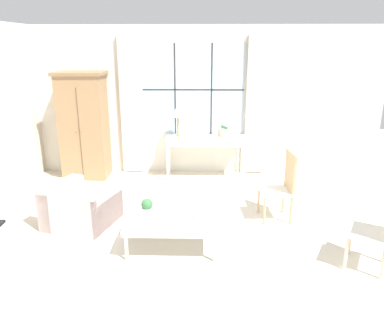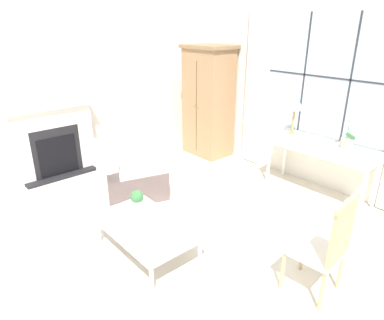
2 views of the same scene
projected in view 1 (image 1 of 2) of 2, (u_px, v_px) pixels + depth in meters
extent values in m
plane|color=beige|center=(188.00, 249.00, 4.70)|extent=(14.00, 14.00, 0.00)
cube|color=silver|center=(193.00, 102.00, 7.17)|extent=(7.20, 0.06, 2.80)
cube|color=silver|center=(193.00, 90.00, 7.07)|extent=(1.92, 0.01, 1.70)
cube|color=#2D2D33|center=(175.00, 90.00, 7.07)|extent=(0.02, 0.02, 1.70)
cube|color=#2D2D33|center=(212.00, 90.00, 7.06)|extent=(0.02, 0.02, 1.70)
cube|color=#2D2D33|center=(193.00, 90.00, 7.07)|extent=(1.92, 0.02, 0.02)
cube|color=beige|center=(131.00, 105.00, 7.14)|extent=(0.39, 0.06, 2.63)
cube|color=beige|center=(256.00, 106.00, 7.09)|extent=(0.39, 0.06, 2.63)
cube|color=#93704C|center=(84.00, 128.00, 7.00)|extent=(0.81, 0.57, 1.92)
cube|color=olive|center=(79.00, 73.00, 6.71)|extent=(0.89, 0.63, 0.06)
cube|color=brown|center=(80.00, 133.00, 6.74)|extent=(0.01, 0.01, 1.62)
sphere|color=#997F4C|center=(76.00, 131.00, 6.72)|extent=(0.03, 0.03, 0.03)
sphere|color=#997F4C|center=(82.00, 131.00, 6.72)|extent=(0.03, 0.03, 0.03)
cube|color=white|center=(206.00, 138.00, 7.03)|extent=(1.51, 0.51, 0.03)
cube|color=white|center=(206.00, 141.00, 7.04)|extent=(1.45, 0.49, 0.10)
cylinder|color=white|center=(168.00, 161.00, 6.96)|extent=(0.04, 0.04, 0.76)
cylinder|color=white|center=(245.00, 161.00, 6.92)|extent=(0.04, 0.04, 0.76)
cylinder|color=white|center=(169.00, 154.00, 7.36)|extent=(0.04, 0.04, 0.76)
cylinder|color=white|center=(242.00, 155.00, 7.33)|extent=(0.04, 0.04, 0.76)
cylinder|color=#9E7F47|center=(178.00, 136.00, 7.07)|extent=(0.10, 0.10, 0.02)
cylinder|color=#9E7F47|center=(178.00, 126.00, 7.01)|extent=(0.04, 0.04, 0.35)
cone|color=beige|center=(178.00, 111.00, 6.93)|extent=(0.25, 0.25, 0.22)
cylinder|color=tan|center=(222.00, 133.00, 7.03)|extent=(0.14, 0.14, 0.14)
cylinder|color=#336638|center=(222.00, 120.00, 6.96)|extent=(0.01, 0.01, 0.36)
cube|color=#336638|center=(224.00, 127.00, 7.00)|extent=(0.14, 0.02, 0.09)
sphere|color=silver|center=(221.00, 119.00, 6.96)|extent=(0.08, 0.08, 0.08)
sphere|color=silver|center=(222.00, 115.00, 6.94)|extent=(0.08, 0.08, 0.08)
sphere|color=silver|center=(224.00, 112.00, 6.92)|extent=(0.08, 0.08, 0.08)
cube|color=beige|center=(82.00, 209.00, 5.31)|extent=(1.05, 1.05, 0.43)
cube|color=beige|center=(65.00, 193.00, 4.88)|extent=(0.86, 0.39, 0.35)
cube|color=beige|center=(62.00, 202.00, 5.38)|extent=(0.43, 0.87, 0.57)
cube|color=beige|center=(102.00, 208.00, 5.19)|extent=(0.43, 0.87, 0.57)
cube|color=white|center=(275.00, 191.00, 5.39)|extent=(0.47, 0.47, 0.03)
cube|color=tan|center=(290.00, 173.00, 5.32)|extent=(0.07, 0.41, 0.52)
cube|color=tan|center=(292.00, 154.00, 5.24)|extent=(0.07, 0.43, 0.05)
cylinder|color=tan|center=(264.00, 211.00, 5.27)|extent=(0.04, 0.04, 0.42)
cylinder|color=tan|center=(258.00, 200.00, 5.63)|extent=(0.04, 0.04, 0.42)
cylinder|color=tan|center=(291.00, 210.00, 5.29)|extent=(0.04, 0.04, 0.42)
cylinder|color=tan|center=(283.00, 200.00, 5.65)|extent=(0.04, 0.04, 0.42)
cube|color=white|center=(369.00, 233.00, 4.22)|extent=(0.59, 0.59, 0.03)
cylinder|color=beige|center=(346.00, 254.00, 4.21)|extent=(0.04, 0.04, 0.41)
cylinder|color=beige|center=(350.00, 239.00, 4.53)|extent=(0.04, 0.04, 0.41)
cylinder|color=beige|center=(383.00, 263.00, 4.03)|extent=(0.04, 0.04, 0.41)
cube|color=silver|center=(172.00, 221.00, 4.61)|extent=(1.14, 0.69, 0.03)
cube|color=beige|center=(172.00, 223.00, 4.62)|extent=(1.12, 0.68, 0.04)
cylinder|color=silver|center=(126.00, 247.00, 4.40)|extent=(0.04, 0.04, 0.36)
cylinder|color=silver|center=(215.00, 248.00, 4.38)|extent=(0.04, 0.04, 0.36)
cylinder|color=silver|center=(135.00, 224.00, 4.96)|extent=(0.04, 0.04, 0.36)
cylinder|color=silver|center=(213.00, 224.00, 4.94)|extent=(0.04, 0.04, 0.36)
cube|color=white|center=(147.00, 212.00, 4.71)|extent=(0.14, 0.14, 0.11)
sphere|color=#336638|center=(147.00, 204.00, 4.68)|extent=(0.15, 0.15, 0.15)
cylinder|color=silver|center=(198.00, 218.00, 4.64)|extent=(0.09, 0.09, 0.01)
cylinder|color=silver|center=(198.00, 214.00, 4.62)|extent=(0.07, 0.07, 0.12)
cylinder|color=black|center=(198.00, 209.00, 4.60)|extent=(0.00, 0.00, 0.01)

